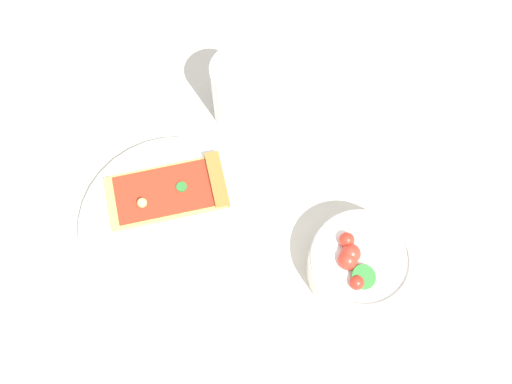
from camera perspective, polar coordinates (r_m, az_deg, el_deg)
The scene contains 5 objects.
ground_plane at distance 0.98m, azimuth -6.35°, elevation -1.85°, with size 2.40×2.40×0.00m, color beige.
plate at distance 0.96m, azimuth -6.57°, elevation -2.64°, with size 0.26×0.26×0.01m, color white.
pizza_slice_main at distance 0.97m, azimuth -6.49°, elevation 0.21°, with size 0.13×0.18×0.02m.
salad_bowl at distance 0.92m, azimuth 8.36°, elevation -5.77°, with size 0.13×0.13×0.07m.
soda_glass at distance 0.99m, azimuth -1.41°, elevation 7.99°, with size 0.07×0.07×0.12m.
Camera 1 is at (0.35, -0.09, 0.91)m, focal length 49.58 mm.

